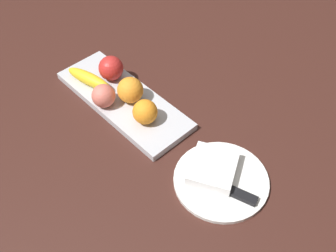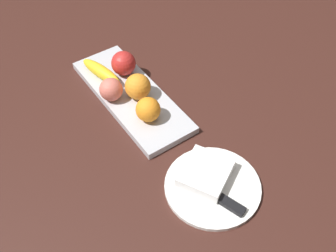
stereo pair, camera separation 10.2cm
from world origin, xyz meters
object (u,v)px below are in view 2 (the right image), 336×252
object	(u,v)px
folded_napkin	(206,173)
peach	(111,89)
banana	(101,72)
apple	(123,63)
dinner_plate	(213,186)
knife	(221,199)
fruit_tray	(131,96)
orange_near_apple	(148,110)
orange_near_banana	(138,87)

from	to	relation	value
folded_napkin	peach	bearing A→B (deg)	8.58
banana	apple	bearing A→B (deg)	-123.89
dinner_plate	knife	size ratio (longest dim) A/B	1.30
dinner_plate	knife	world-z (taller)	knife
banana	fruit_tray	bearing A→B (deg)	-176.45
fruit_tray	apple	world-z (taller)	apple
apple	knife	world-z (taller)	apple
fruit_tray	orange_near_apple	xyz separation A→B (m)	(-0.11, 0.01, 0.04)
banana	knife	size ratio (longest dim) A/B	0.88
apple	dinner_plate	size ratio (longest dim) A/B	0.32
fruit_tray	apple	size ratio (longest dim) A/B	5.97
apple	orange_near_banana	world-z (taller)	same
orange_near_banana	folded_napkin	distance (m)	0.33
banana	dinner_plate	size ratio (longest dim) A/B	0.68
orange_near_banana	knife	world-z (taller)	orange_near_banana
apple	banana	distance (m)	0.07
apple	peach	size ratio (longest dim) A/B	1.11
orange_near_apple	peach	size ratio (longest dim) A/B	1.02
orange_near_apple	folded_napkin	world-z (taller)	orange_near_apple
dinner_plate	peach	bearing A→B (deg)	7.95
banana	orange_near_banana	bearing A→B (deg)	-174.71
orange_near_banana	folded_napkin	world-z (taller)	orange_near_banana
apple	dinner_plate	distance (m)	0.47
fruit_tray	peach	size ratio (longest dim) A/B	6.63
apple	folded_napkin	world-z (taller)	apple
dinner_plate	knife	bearing A→B (deg)	166.17
peach	apple	bearing A→B (deg)	-48.45
fruit_tray	orange_near_apple	distance (m)	0.12
orange_near_banana	dinner_plate	bearing A→B (deg)	178.13
banana	folded_napkin	bearing A→B (deg)	170.90
knife	orange_near_apple	bearing A→B (deg)	-17.64
dinner_plate	folded_napkin	xyz separation A→B (m)	(0.03, 0.00, 0.02)
apple	orange_near_banana	distance (m)	0.11
apple	orange_near_apple	world-z (taller)	apple
banana	knife	distance (m)	0.53
orange_near_apple	orange_near_banana	distance (m)	0.09
peach	folded_napkin	size ratio (longest dim) A/B	0.55
fruit_tray	banana	bearing A→B (deg)	16.90
apple	knife	size ratio (longest dim) A/B	0.41
banana	dinner_plate	world-z (taller)	banana
orange_near_apple	folded_napkin	bearing A→B (deg)	-177.08
dinner_plate	folded_napkin	size ratio (longest dim) A/B	1.94
orange_near_apple	orange_near_banana	xyz separation A→B (m)	(0.09, -0.02, 0.00)
apple	orange_near_apple	distance (m)	0.20
orange_near_banana	folded_napkin	xyz separation A→B (m)	(-0.32, 0.01, -0.03)
orange_near_apple	dinner_plate	size ratio (longest dim) A/B	0.29
orange_near_banana	folded_napkin	size ratio (longest dim) A/B	0.62
orange_near_banana	dinner_plate	size ratio (longest dim) A/B	0.32
apple	banana	bearing A→B (deg)	69.47
knife	banana	bearing A→B (deg)	-15.35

